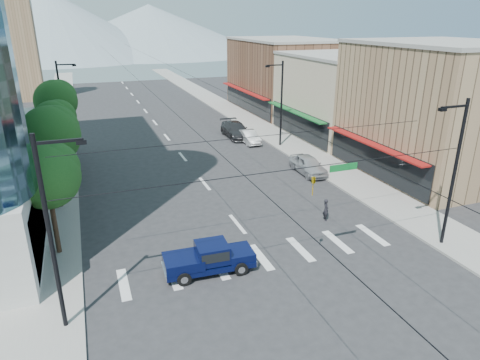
{
  "coord_description": "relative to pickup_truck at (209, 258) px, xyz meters",
  "views": [
    {
      "loc": [
        -8.92,
        -18.4,
        13.07
      ],
      "look_at": [
        0.34,
        6.41,
        3.0
      ],
      "focal_mm": 32.0,
      "sensor_mm": 36.0,
      "label": 1
    }
  ],
  "objects": [
    {
      "name": "mountain_left",
      "position": [
        -11.54,
        148.9,
        10.12
      ],
      "size": [
        80.0,
        80.0,
        22.0
      ],
      "primitive_type": "cone",
      "color": "gray",
      "rests_on": "ground"
    },
    {
      "name": "mountain_right",
      "position": [
        23.46,
        158.9,
        8.12
      ],
      "size": [
        90.0,
        90.0,
        18.0
      ],
      "primitive_type": "cone",
      "color": "gray",
      "rests_on": "ground"
    },
    {
      "name": "tree_near",
      "position": [
        -7.61,
        4.99,
        4.11
      ],
      "size": [
        3.65,
        3.64,
        6.71
      ],
      "color": "black",
      "rests_on": "ground"
    },
    {
      "name": "ground",
      "position": [
        3.46,
        -1.1,
        -0.88
      ],
      "size": [
        160.0,
        160.0,
        0.0
      ],
      "primitive_type": "plane",
      "color": "#28282B",
      "rests_on": "ground"
    },
    {
      "name": "pickup_truck",
      "position": [
        0.0,
        0.0,
        0.0
      ],
      "size": [
        5.07,
        2.14,
        1.69
      ],
      "rotation": [
        0.0,
        0.0,
        -0.05
      ],
      "color": "#070E37",
      "rests_on": "ground"
    },
    {
      "name": "lamp_pole_ne",
      "position": [
        14.13,
        20.9,
        4.06
      ],
      "size": [
        2.0,
        0.25,
        9.0
      ],
      "color": "black",
      "rests_on": "ground"
    },
    {
      "name": "lamp_pole_nw",
      "position": [
        -7.2,
        28.9,
        4.06
      ],
      "size": [
        2.0,
        0.25,
        9.0
      ],
      "color": "black",
      "rests_on": "ground"
    },
    {
      "name": "shop_far",
      "position": [
        23.46,
        38.9,
        4.12
      ],
      "size": [
        12.0,
        18.0,
        10.0
      ],
      "primitive_type": "cube",
      "color": "brown",
      "rests_on": "ground"
    },
    {
      "name": "pedestrian",
      "position": [
        9.35,
        3.37,
        -0.1
      ],
      "size": [
        0.47,
        0.63,
        1.56
      ],
      "primitive_type": "imported",
      "rotation": [
        0.0,
        0.0,
        1.39
      ],
      "color": "black",
      "rests_on": "ground"
    },
    {
      "name": "clock_tower",
      "position": [
        -13.04,
        60.9,
        9.76
      ],
      "size": [
        4.8,
        4.8,
        20.4
      ],
      "color": "#8C6B4C",
      "rests_on": "ground"
    },
    {
      "name": "sidewalk_right",
      "position": [
        15.46,
        38.9,
        -0.8
      ],
      "size": [
        4.0,
        120.0,
        0.15
      ],
      "primitive_type": "cube",
      "color": "gray",
      "rests_on": "ground"
    },
    {
      "name": "tree_far",
      "position": [
        -7.61,
        25.99,
        4.71
      ],
      "size": [
        4.09,
        4.09,
        7.52
      ],
      "color": "black",
      "rests_on": "ground"
    },
    {
      "name": "sidewalk_left",
      "position": [
        -8.54,
        38.9,
        -0.8
      ],
      "size": [
        4.0,
        120.0,
        0.15
      ],
      "primitive_type": "cube",
      "color": "gray",
      "rests_on": "ground"
    },
    {
      "name": "parked_car_mid",
      "position": [
        11.6,
        23.31,
        -0.19
      ],
      "size": [
        1.56,
        4.24,
        1.39
      ],
      "primitive_type": "imported",
      "rotation": [
        0.0,
        0.0,
        -0.02
      ],
      "color": "silver",
      "rests_on": "ground"
    },
    {
      "name": "parked_car_far",
      "position": [
        11.06,
        26.16,
        -0.02
      ],
      "size": [
        2.45,
        5.94,
        1.72
      ],
      "primitive_type": "imported",
      "rotation": [
        0.0,
        0.0,
        -0.01
      ],
      "color": "#2C2B2E",
      "rests_on": "ground"
    },
    {
      "name": "shop_mid",
      "position": [
        23.46,
        22.9,
        3.62
      ],
      "size": [
        12.0,
        14.0,
        9.0
      ],
      "primitive_type": "cube",
      "color": "tan",
      "rests_on": "ground"
    },
    {
      "name": "parked_car_near",
      "position": [
        12.86,
        12.18,
        -0.07
      ],
      "size": [
        1.96,
        4.75,
        1.61
      ],
      "primitive_type": "imported",
      "rotation": [
        0.0,
        0.0,
        -0.01
      ],
      "color": "#B1B2B6",
      "rests_on": "ground"
    },
    {
      "name": "shop_near",
      "position": [
        23.46,
        8.9,
        4.62
      ],
      "size": [
        12.0,
        14.0,
        11.0
      ],
      "primitive_type": "cube",
      "color": "#8C6B4C",
      "rests_on": "ground"
    },
    {
      "name": "signal_rig",
      "position": [
        3.65,
        -2.1,
        3.77
      ],
      "size": [
        21.8,
        0.2,
        9.0
      ],
      "color": "black",
      "rests_on": "ground"
    },
    {
      "name": "tree_midfar",
      "position": [
        -7.61,
        18.99,
        4.11
      ],
      "size": [
        3.65,
        3.64,
        6.71
      ],
      "color": "black",
      "rests_on": "ground"
    },
    {
      "name": "tree_midnear",
      "position": [
        -7.61,
        11.99,
        4.71
      ],
      "size": [
        4.09,
        4.09,
        7.52
      ],
      "color": "black",
      "rests_on": "ground"
    }
  ]
}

